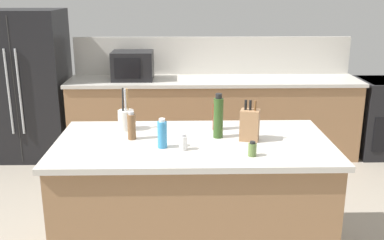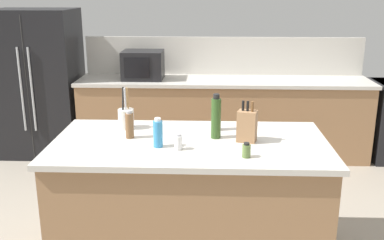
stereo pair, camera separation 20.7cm
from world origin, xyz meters
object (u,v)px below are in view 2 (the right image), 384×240
at_px(pepper_grinder, 130,125).
at_px(olive_oil_bottle, 216,117).
at_px(dish_soap_bottle, 158,133).
at_px(vinegar_bottle, 216,116).
at_px(salt_shaker, 178,142).
at_px(microwave, 143,65).
at_px(knife_block, 247,126).
at_px(spice_jar_oregano, 246,151).
at_px(refrigerator, 39,83).
at_px(utensil_crock, 126,118).

bearing_deg(pepper_grinder, olive_oil_bottle, 2.33).
xyz_separation_m(olive_oil_bottle, dish_soap_bottle, (-0.39, -0.20, -0.06)).
bearing_deg(pepper_grinder, vinegar_bottle, 18.78).
bearing_deg(dish_soap_bottle, salt_shaker, -18.73).
bearing_deg(microwave, knife_block, -64.47).
relative_size(knife_block, dish_soap_bottle, 1.43).
distance_m(salt_shaker, spice_jar_oregano, 0.46).
bearing_deg(salt_shaker, vinegar_bottle, 59.47).
xyz_separation_m(refrigerator, spice_jar_oregano, (2.29, -2.55, 0.12)).
bearing_deg(refrigerator, dish_soap_bottle, -54.24).
xyz_separation_m(pepper_grinder, olive_oil_bottle, (0.62, 0.03, 0.06)).
xyz_separation_m(utensil_crock, dish_soap_bottle, (0.29, -0.41, 0.01)).
height_order(microwave, pepper_grinder, microwave).
height_order(olive_oil_bottle, dish_soap_bottle, olive_oil_bottle).
bearing_deg(refrigerator, microwave, -2.31).
xyz_separation_m(utensil_crock, spice_jar_oregano, (0.87, -0.58, -0.04)).
distance_m(microwave, spice_jar_oregano, 2.70).
bearing_deg(utensil_crock, microwave, 94.37).
bearing_deg(microwave, olive_oil_bottle, -68.66).
distance_m(olive_oil_bottle, dish_soap_bottle, 0.45).
bearing_deg(refrigerator, utensil_crock, -54.20).
xyz_separation_m(microwave, utensil_crock, (0.15, -1.92, -0.08)).
bearing_deg(salt_shaker, utensil_crock, 133.47).
height_order(knife_block, pepper_grinder, knife_block).
bearing_deg(olive_oil_bottle, utensil_crock, 163.53).
relative_size(refrigerator, pepper_grinder, 8.57).
distance_m(vinegar_bottle, spice_jar_oregano, 0.59).
bearing_deg(refrigerator, olive_oil_bottle, -45.93).
xyz_separation_m(refrigerator, dish_soap_bottle, (1.71, -2.38, 0.17)).
bearing_deg(spice_jar_oregano, utensil_crock, 146.48).
xyz_separation_m(olive_oil_bottle, spice_jar_oregano, (0.19, -0.38, -0.11)).
bearing_deg(pepper_grinder, spice_jar_oregano, -23.55).
distance_m(refrigerator, vinegar_bottle, 2.90).
relative_size(olive_oil_bottle, spice_jar_oregano, 3.29).
distance_m(utensil_crock, vinegar_bottle, 0.69).
relative_size(salt_shaker, spice_jar_oregano, 1.12).
xyz_separation_m(knife_block, dish_soap_bottle, (-0.61, -0.14, -0.02)).
height_order(spice_jar_oregano, dish_soap_bottle, dish_soap_bottle).
xyz_separation_m(utensil_crock, olive_oil_bottle, (0.68, -0.20, 0.07)).
xyz_separation_m(salt_shaker, dish_soap_bottle, (-0.14, 0.05, 0.04)).
xyz_separation_m(pepper_grinder, vinegar_bottle, (0.62, 0.21, 0.01)).
height_order(utensil_crock, vinegar_bottle, utensil_crock).
relative_size(microwave, vinegar_bottle, 2.08).
xyz_separation_m(vinegar_bottle, spice_jar_oregano, (0.18, -0.56, -0.06)).
height_order(microwave, spice_jar_oregano, microwave).
distance_m(refrigerator, utensil_crock, 2.43).
xyz_separation_m(microwave, dish_soap_bottle, (0.44, -2.33, -0.07)).
relative_size(spice_jar_oregano, dish_soap_bottle, 0.48).
distance_m(microwave, knife_block, 2.42).
bearing_deg(vinegar_bottle, microwave, 113.35).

